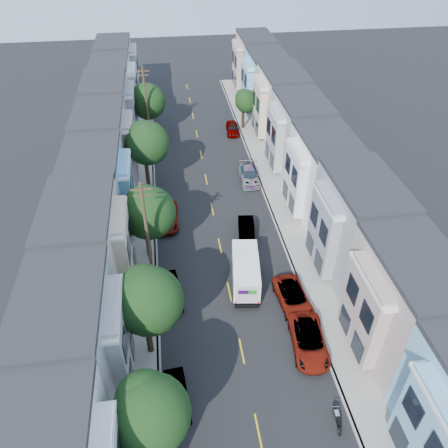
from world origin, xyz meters
The scene contains 27 objects.
ground centered at (0.00, 0.00, 0.00)m, with size 160.00×160.00×0.00m, color black.
road_slab centered at (0.00, 15.00, 0.01)m, with size 12.00×70.00×0.02m, color black.
curb_left centered at (-6.05, 15.00, 0.07)m, with size 0.30×70.00×0.15m, color gray.
curb_right centered at (6.05, 15.00, 0.07)m, with size 0.30×70.00×0.15m, color gray.
sidewalk_left centered at (-7.35, 15.00, 0.07)m, with size 2.60×70.00×0.15m, color gray.
sidewalk_right centered at (7.35, 15.00, 0.07)m, with size 2.60×70.00×0.15m, color gray.
centerline centered at (0.00, 15.00, 0.00)m, with size 0.12×70.00×0.01m, color gold.
townhouse_row_left centered at (-11.15, 15.00, 0.00)m, with size 5.00×70.00×8.50m, color white.
townhouse_row_right centered at (11.15, 15.00, 0.00)m, with size 5.00×70.00×8.50m, color white.
tree_a centered at (-6.30, -12.64, 4.75)m, with size 4.37×4.37×6.96m.
tree_b centered at (-6.30, -5.04, 5.34)m, with size 4.70×4.70×7.71m.
tree_c centered at (-6.30, 5.52, 4.91)m, with size 4.70×4.70×7.28m.
tree_d centered at (-6.30, 17.04, 5.61)m, with size 4.70×4.70×7.99m.
tree_e centered at (-6.30, 30.69, 4.71)m, with size 4.70×4.70×7.08m.
tree_far_r centered at (6.89, 30.84, 3.90)m, with size 3.10×3.10×5.49m.
utility_pole_near centered at (-6.30, 2.00, 5.15)m, with size 1.60×0.26×10.00m.
utility_pole_far centered at (-6.30, 28.00, 5.15)m, with size 1.60×0.26×10.00m.
fedex_truck centered at (1.47, 0.74, 1.53)m, with size 2.19×5.70×2.73m.
lead_sedan centered at (2.74, 7.08, 0.70)m, with size 1.48×4.19×1.40m, color black.
parked_left_b centered at (-4.90, -9.27, 0.64)m, with size 1.36×3.86×1.29m, color black.
parked_left_c centered at (-4.90, 0.11, 0.72)m, with size 1.52×4.31×1.44m, color #A5A5AC.
parked_left_d centered at (-4.90, 10.40, 0.73)m, with size 2.42×5.24×1.46m, color #39110A.
parked_right_a centered at (4.90, -6.34, 0.73)m, with size 2.44×5.29×1.47m, color #454B4D.
parked_right_b centered at (4.90, -2.05, 0.70)m, with size 2.33×5.06×1.41m, color silver.
parked_right_c centered at (4.90, 17.13, 0.73)m, with size 2.03×4.84×1.45m, color black.
parked_right_d centered at (4.90, 29.58, 0.68)m, with size 1.62×4.22×1.37m, color black.
motorcycle centered at (5.03, -12.16, 0.41)m, with size 0.27×1.94×0.77m.
Camera 1 is at (-4.06, -25.25, 27.10)m, focal length 35.00 mm.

